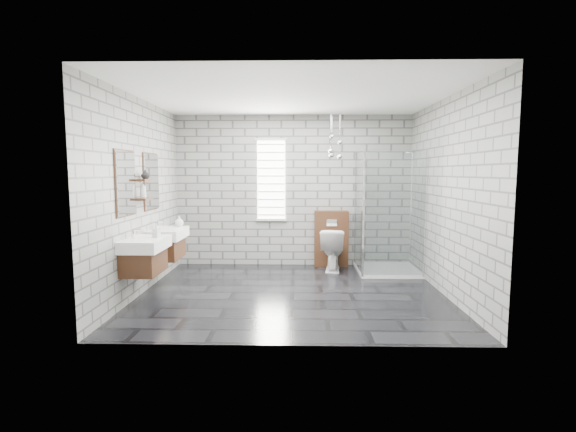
{
  "coord_description": "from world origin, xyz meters",
  "views": [
    {
      "loc": [
        0.07,
        -5.72,
        1.69
      ],
      "look_at": [
        -0.07,
        0.35,
        1.05
      ],
      "focal_mm": 26.0,
      "sensor_mm": 36.0,
      "label": 1
    }
  ],
  "objects_px": {
    "cistern_panel": "(331,239)",
    "shower_enclosure": "(383,243)",
    "vanity_left": "(142,246)",
    "toilet": "(332,249)",
    "vanity_right": "(165,235)"
  },
  "relations": [
    {
      "from": "vanity_left",
      "to": "shower_enclosure",
      "type": "bearing_deg",
      "value": 26.6
    },
    {
      "from": "toilet",
      "to": "vanity_left",
      "type": "bearing_deg",
      "value": 43.66
    },
    {
      "from": "cistern_panel",
      "to": "shower_enclosure",
      "type": "height_order",
      "value": "shower_enclosure"
    },
    {
      "from": "vanity_left",
      "to": "cistern_panel",
      "type": "bearing_deg",
      "value": 40.66
    },
    {
      "from": "cistern_panel",
      "to": "vanity_right",
      "type": "bearing_deg",
      "value": -153.23
    },
    {
      "from": "vanity_right",
      "to": "toilet",
      "type": "height_order",
      "value": "vanity_right"
    },
    {
      "from": "vanity_right",
      "to": "toilet",
      "type": "distance_m",
      "value": 2.81
    },
    {
      "from": "cistern_panel",
      "to": "toilet",
      "type": "height_order",
      "value": "cistern_panel"
    },
    {
      "from": "cistern_panel",
      "to": "vanity_left",
      "type": "bearing_deg",
      "value": -139.34
    },
    {
      "from": "vanity_left",
      "to": "shower_enclosure",
      "type": "xyz_separation_m",
      "value": [
        3.41,
        1.71,
        -0.25
      ]
    },
    {
      "from": "vanity_left",
      "to": "toilet",
      "type": "distance_m",
      "value": 3.26
    },
    {
      "from": "cistern_panel",
      "to": "shower_enclosure",
      "type": "xyz_separation_m",
      "value": [
        0.82,
        -0.52,
        0.0
      ]
    },
    {
      "from": "cistern_panel",
      "to": "shower_enclosure",
      "type": "bearing_deg",
      "value": -32.26
    },
    {
      "from": "toilet",
      "to": "vanity_right",
      "type": "bearing_deg",
      "value": 28.36
    },
    {
      "from": "shower_enclosure",
      "to": "toilet",
      "type": "bearing_deg",
      "value": 164.11
    }
  ]
}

